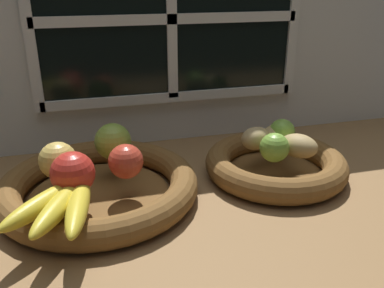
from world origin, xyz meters
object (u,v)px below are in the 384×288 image
(lime_near, at_px, (274,148))
(lime_far, at_px, (282,132))
(banana_bunch_front, at_px, (63,203))
(potato_small, at_px, (299,146))
(potato_oblong, at_px, (256,138))
(fruit_bowl_right, at_px, (275,164))
(apple_golden_left, at_px, (58,160))
(apple_green_back, at_px, (113,141))
(apple_red_front, at_px, (73,173))
(potato_back, at_px, (276,135))
(apple_red_right, at_px, (126,161))
(fruit_bowl_left, at_px, (99,187))

(lime_near, xyz_separation_m, lime_far, (0.06, 0.08, -0.00))
(banana_bunch_front, distance_m, lime_far, 0.50)
(potato_small, xyz_separation_m, potato_oblong, (-0.07, 0.06, 0.00))
(fruit_bowl_right, height_order, lime_far, lime_far)
(apple_golden_left, height_order, lime_far, apple_golden_left)
(fruit_bowl_right, bearing_deg, lime_far, 52.13)
(apple_green_back, xyz_separation_m, potato_small, (0.37, -0.10, -0.01))
(apple_red_front, xyz_separation_m, potato_back, (0.44, 0.11, -0.02))
(apple_red_right, bearing_deg, potato_back, 12.41)
(apple_green_back, height_order, potato_small, apple_green_back)
(potato_small, xyz_separation_m, lime_far, (-0.00, 0.07, 0.00))
(apple_green_back, distance_m, lime_far, 0.37)
(potato_oblong, height_order, lime_far, lime_far)
(potato_back, bearing_deg, fruit_bowl_right, -114.44)
(lime_far, bearing_deg, lime_near, -125.84)
(apple_red_right, relative_size, potato_small, 0.82)
(potato_small, bearing_deg, apple_green_back, 165.55)
(potato_back, bearing_deg, apple_green_back, 177.10)
(potato_back, bearing_deg, potato_oblong, -164.05)
(fruit_bowl_right, relative_size, apple_red_right, 4.67)
(fruit_bowl_right, distance_m, apple_green_back, 0.35)
(apple_red_front, distance_m, potato_small, 0.45)
(apple_red_front, xyz_separation_m, apple_golden_left, (-0.03, 0.07, -0.00))
(banana_bunch_front, bearing_deg, fruit_bowl_right, 16.18)
(potato_small, bearing_deg, apple_golden_left, 175.81)
(apple_green_back, xyz_separation_m, potato_back, (0.36, -0.02, -0.02))
(apple_green_back, height_order, lime_far, apple_green_back)
(fruit_bowl_left, height_order, banana_bunch_front, banana_bunch_front)
(apple_red_front, bearing_deg, potato_small, 4.46)
(potato_back, height_order, lime_far, lime_far)
(banana_bunch_front, xyz_separation_m, potato_back, (0.46, 0.17, 0.00))
(apple_red_right, bearing_deg, apple_red_front, -158.72)
(apple_red_front, xyz_separation_m, lime_far, (0.45, 0.11, -0.01))
(potato_oblong, bearing_deg, apple_green_back, 173.49)
(apple_green_back, distance_m, potato_back, 0.36)
(apple_green_back, relative_size, lime_near, 1.24)
(fruit_bowl_right, distance_m, apple_red_right, 0.33)
(banana_bunch_front, bearing_deg, potato_oblong, 21.21)
(potato_back, height_order, lime_near, lime_near)
(fruit_bowl_right, height_order, potato_back, potato_back)
(banana_bunch_front, bearing_deg, lime_near, 12.00)
(apple_red_right, xyz_separation_m, potato_back, (0.34, 0.08, -0.01))
(apple_green_back, relative_size, potato_back, 1.08)
(apple_green_back, distance_m, lime_near, 0.33)
(potato_back, relative_size, lime_far, 1.19)
(lime_far, bearing_deg, potato_small, -88.51)
(fruit_bowl_right, relative_size, potato_oblong, 4.53)
(apple_red_front, bearing_deg, lime_near, 4.13)
(apple_green_back, distance_m, banana_bunch_front, 0.21)
(lime_near, relative_size, lime_far, 1.04)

